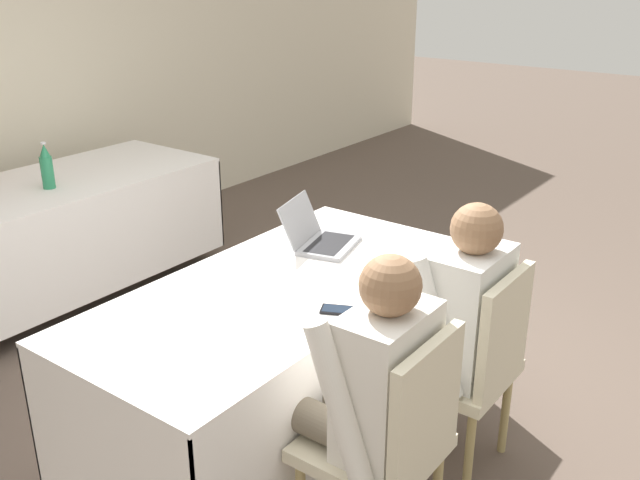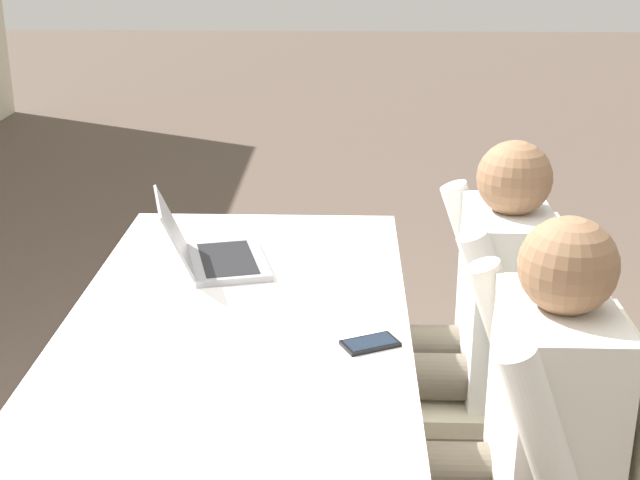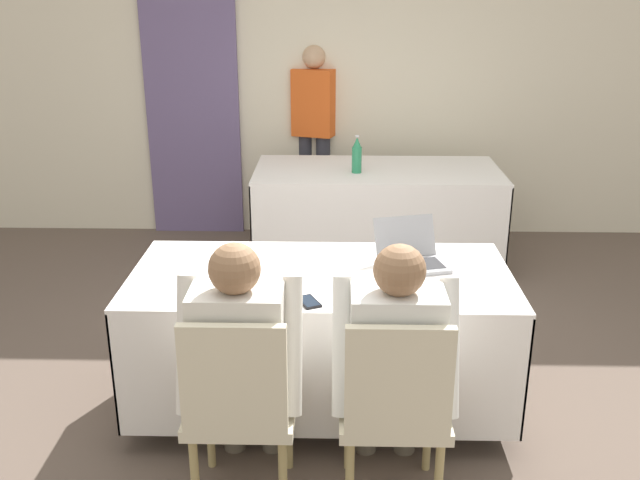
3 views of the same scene
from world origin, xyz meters
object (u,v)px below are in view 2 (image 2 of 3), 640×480
Objects in this scene: laptop at (212,253)px; person_white_shirt at (476,317)px; person_checkered_shirt at (514,440)px; cell_phone at (370,343)px; chair_near_right at (509,369)px.

laptop is 0.33× the size of person_white_shirt.
person_white_shirt is at bearing -180.00° from person_checkered_shirt.
laptop is at bearing 16.85° from cell_phone.
person_white_shirt reaches higher than laptop.
person_checkered_shirt is at bearing 0.00° from person_white_shirt.
chair_near_right is 0.78× the size of person_checkered_shirt.
chair_near_right is 0.78× the size of person_white_shirt.
chair_near_right reaches higher than cell_phone.
person_checkered_shirt reaches higher than laptop.
person_checkered_shirt is (-0.26, -0.30, -0.09)m from cell_phone.
person_checkered_shirt reaches higher than chair_near_right.
laptop is 0.78m from person_white_shirt.
laptop is 0.92m from chair_near_right.
person_white_shirt reaches higher than chair_near_right.
laptop reaches higher than chair_near_right.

